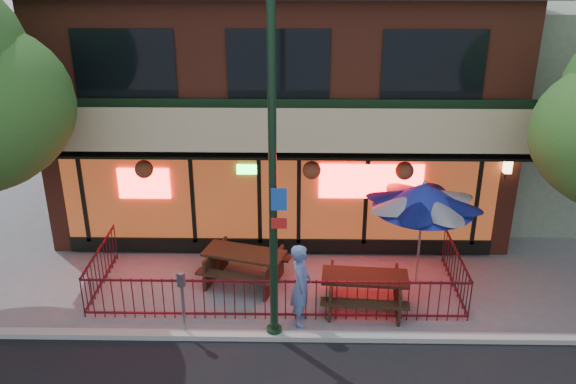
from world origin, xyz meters
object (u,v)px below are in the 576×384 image
object	(u,v)px
picnic_table_left	(244,262)
parking_meter_near	(182,294)
patio_umbrella	(424,196)
street_light	(273,199)
pedestrian	(301,285)
picnic_table_right	(364,287)

from	to	relation	value
picnic_table_left	parking_meter_near	bearing A→B (deg)	-116.89
picnic_table_left	patio_umbrella	xyz separation A→B (m)	(4.15, 0.06, 1.73)
street_light	pedestrian	xyz separation A→B (m)	(0.55, 0.50, -2.21)
picnic_table_left	patio_umbrella	size ratio (longest dim) A/B	0.85
picnic_table_right	parking_meter_near	size ratio (longest dim) A/B	1.36
picnic_table_left	picnic_table_right	bearing A→B (deg)	-20.37
pedestrian	picnic_table_right	bearing A→B (deg)	-66.63
picnic_table_left	pedestrian	bearing A→B (deg)	-50.31
street_light	picnic_table_right	xyz separation A→B (m)	(1.98, 1.10, -2.61)
patio_umbrella	parking_meter_near	size ratio (longest dim) A/B	1.78
picnic_table_left	patio_umbrella	distance (m)	4.50
patio_umbrella	picnic_table_left	bearing A→B (deg)	-179.14
patio_umbrella	pedestrian	bearing A→B (deg)	-148.80
picnic_table_left	pedestrian	size ratio (longest dim) A/B	1.20
street_light	picnic_table_right	distance (m)	3.46
street_light	picnic_table_left	bearing A→B (deg)	110.61
picnic_table_right	patio_umbrella	bearing A→B (deg)	38.54
street_light	picnic_table_right	bearing A→B (deg)	29.18
picnic_table_right	parking_meter_near	xyz separation A→B (m)	(-3.86, -1.10, 0.47)
street_light	patio_umbrella	size ratio (longest dim) A/B	2.64
picnic_table_left	street_light	bearing A→B (deg)	-69.39
picnic_table_right	parking_meter_near	distance (m)	4.04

